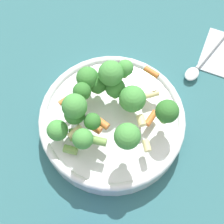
% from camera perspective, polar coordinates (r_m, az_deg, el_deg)
% --- Properties ---
extents(ground_plane, '(3.00, 3.00, 0.00)m').
position_cam_1_polar(ground_plane, '(0.60, 0.00, -2.62)').
color(ground_plane, '#2D6066').
extents(bowl, '(0.27, 0.27, 0.05)m').
position_cam_1_polar(bowl, '(0.58, 0.00, -1.62)').
color(bowl, silver).
rests_on(bowl, ground_plane).
extents(pasta_salad, '(0.20, 0.19, 0.09)m').
position_cam_1_polar(pasta_salad, '(0.51, -1.07, 1.73)').
color(pasta_salad, '#8CB766').
rests_on(pasta_salad, bowl).
extents(napkin, '(0.12, 0.09, 0.01)m').
position_cam_1_polar(napkin, '(0.72, 19.23, 10.23)').
color(napkin, '#B2BCC6').
rests_on(napkin, ground_plane).
extents(spoon, '(0.19, 0.05, 0.01)m').
position_cam_1_polar(spoon, '(0.69, 16.28, 9.03)').
color(spoon, silver).
rests_on(spoon, napkin).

